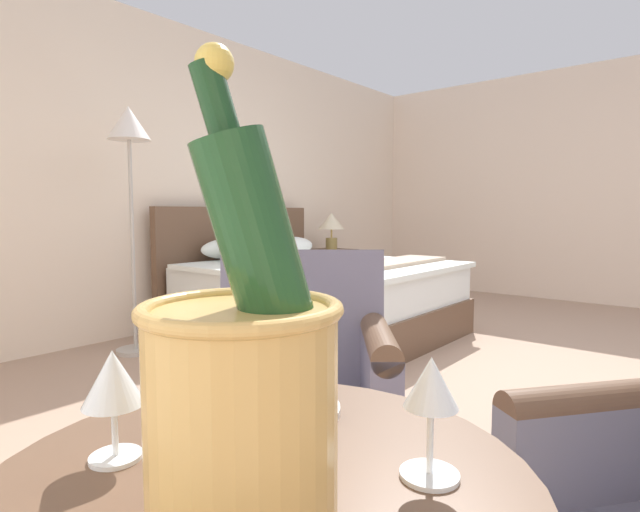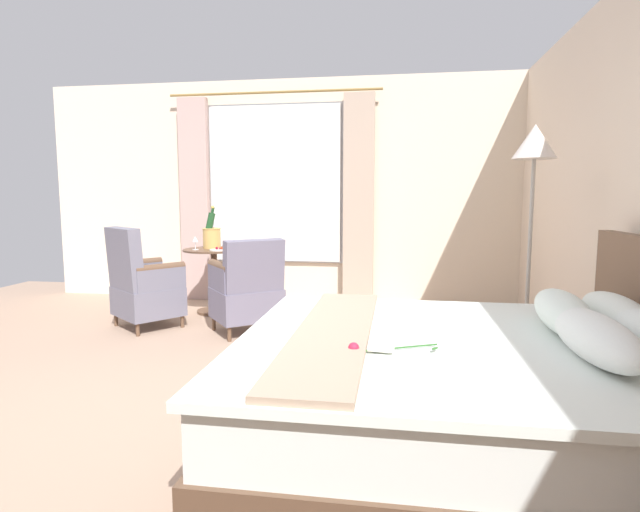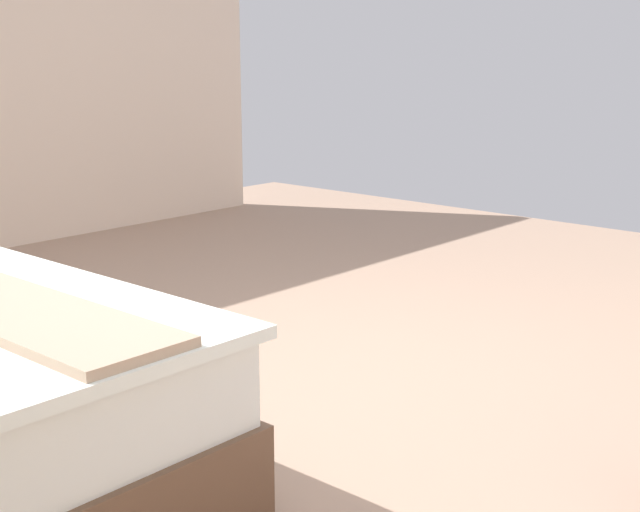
# 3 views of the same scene
# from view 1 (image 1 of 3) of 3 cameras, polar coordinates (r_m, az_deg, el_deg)

# --- Properties ---
(ground_plane) EXTENTS (8.23, 8.23, 0.00)m
(ground_plane) POSITION_cam_1_polar(r_m,az_deg,el_deg) (3.29, 21.24, -13.72)
(ground_plane) COLOR tan
(wall_headboard_side) EXTENTS (6.85, 0.12, 2.70)m
(wall_headboard_side) POSITION_cam_1_polar(r_m,az_deg,el_deg) (4.92, -13.35, 8.52)
(wall_headboard_side) COLOR beige
(wall_headboard_side) RESTS_ON ground
(wall_far_side) EXTENTS (0.12, 5.91, 2.70)m
(wall_far_side) POSITION_cam_1_polar(r_m,az_deg,el_deg) (6.47, 31.27, 7.05)
(wall_far_side) COLOR beige
(wall_far_side) RESTS_ON ground
(bed) EXTENTS (1.86, 2.07, 1.09)m
(bed) POSITION_cam_1_polar(r_m,az_deg,el_deg) (4.31, -0.86, -4.22)
(bed) COLOR brown
(bed) RESTS_ON ground
(nightstand) EXTENTS (0.45, 0.45, 0.62)m
(nightstand) POSITION_cam_1_polar(r_m,az_deg,el_deg) (5.69, 1.31, -2.35)
(nightstand) COLOR brown
(nightstand) RESTS_ON ground
(bedside_lamp) EXTENTS (0.30, 0.30, 0.41)m
(bedside_lamp) POSITION_cam_1_polar(r_m,az_deg,el_deg) (5.65, 1.32, 3.70)
(bedside_lamp) COLOR olive
(bedside_lamp) RESTS_ON nightstand
(floor_lamp_brass) EXTENTS (0.30, 0.30, 1.79)m
(floor_lamp_brass) POSITION_cam_1_polar(r_m,az_deg,el_deg) (3.90, -20.94, 11.17)
(floor_lamp_brass) COLOR #B3ADA5
(floor_lamp_brass) RESTS_ON ground
(champagne_bucket) EXTENTS (0.21, 0.21, 0.48)m
(champagne_bucket) POSITION_cam_1_polar(r_m,az_deg,el_deg) (0.53, -8.57, -13.67)
(champagne_bucket) COLOR tan
(champagne_bucket) RESTS_ON side_table_round
(wine_glass_near_bucket) EXTENTS (0.07, 0.07, 0.15)m
(wine_glass_near_bucket) POSITION_cam_1_polar(r_m,az_deg,el_deg) (0.62, 12.57, -15.03)
(wine_glass_near_bucket) COLOR white
(wine_glass_near_bucket) RESTS_ON side_table_round
(wine_glass_near_edge) EXTENTS (0.08, 0.08, 0.14)m
(wine_glass_near_edge) POSITION_cam_1_polar(r_m,az_deg,el_deg) (0.70, -22.58, -13.22)
(wine_glass_near_edge) COLOR white
(wine_glass_near_edge) RESTS_ON side_table_round
(snack_plate) EXTENTS (0.20, 0.20, 0.04)m
(snack_plate) POSITION_cam_1_polar(r_m,az_deg,el_deg) (0.82, -4.97, -16.92)
(snack_plate) COLOR white
(snack_plate) RESTS_ON side_table_round
(armchair_by_window) EXTENTS (0.79, 0.79, 0.91)m
(armchair_by_window) POSITION_cam_1_polar(r_m,az_deg,el_deg) (1.68, -2.27, -16.63)
(armchair_by_window) COLOR brown
(armchair_by_window) RESTS_ON ground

